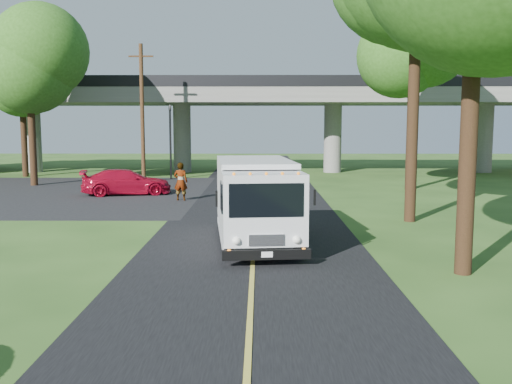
{
  "coord_description": "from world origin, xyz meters",
  "views": [
    {
      "loc": [
        0.19,
        -13.55,
        3.91
      ],
      "look_at": [
        0.07,
        5.51,
        1.6
      ],
      "focal_mm": 40.0,
      "sensor_mm": 36.0,
      "label": 1
    }
  ],
  "objects_px": {
    "tree_left_lot": "(31,57)",
    "red_sedan": "(126,182)",
    "utility_pole": "(142,113)",
    "tree_left_far": "(23,73)",
    "pedestrian": "(181,182)",
    "traffic_signal": "(170,133)",
    "step_van": "(256,199)",
    "tree_right_far": "(417,46)"
  },
  "relations": [
    {
      "from": "step_van",
      "to": "traffic_signal",
      "type": "bearing_deg",
      "value": 100.13
    },
    {
      "from": "tree_left_lot",
      "to": "tree_right_far",
      "type": "bearing_deg",
      "value": -4.97
    },
    {
      "from": "tree_left_far",
      "to": "tree_left_lot",
      "type": "bearing_deg",
      "value": -63.43
    },
    {
      "from": "tree_right_far",
      "to": "tree_left_far",
      "type": "xyz_separation_m",
      "value": [
        -26.0,
        8.0,
        -0.85
      ]
    },
    {
      "from": "tree_right_far",
      "to": "step_van",
      "type": "xyz_separation_m",
      "value": [
        -9.14,
        -15.13,
        -6.83
      ]
    },
    {
      "from": "tree_right_far",
      "to": "step_van",
      "type": "bearing_deg",
      "value": -121.13
    },
    {
      "from": "tree_left_far",
      "to": "step_van",
      "type": "distance_m",
      "value": 29.24
    },
    {
      "from": "tree_right_far",
      "to": "red_sedan",
      "type": "height_order",
      "value": "tree_right_far"
    },
    {
      "from": "utility_pole",
      "to": "traffic_signal",
      "type": "bearing_deg",
      "value": 53.13
    },
    {
      "from": "tree_left_far",
      "to": "step_van",
      "type": "bearing_deg",
      "value": -53.91
    },
    {
      "from": "traffic_signal",
      "to": "tree_left_lot",
      "type": "bearing_deg",
      "value": -151.89
    },
    {
      "from": "step_van",
      "to": "red_sedan",
      "type": "xyz_separation_m",
      "value": [
        -7.19,
        12.72,
        -0.77
      ]
    },
    {
      "from": "traffic_signal",
      "to": "tree_right_far",
      "type": "xyz_separation_m",
      "value": [
        15.21,
        -6.16,
        5.1
      ]
    },
    {
      "from": "tree_left_far",
      "to": "pedestrian",
      "type": "xyz_separation_m",
      "value": [
        12.99,
        -12.81,
        -6.48
      ]
    },
    {
      "from": "red_sedan",
      "to": "pedestrian",
      "type": "bearing_deg",
      "value": -139.42
    },
    {
      "from": "step_van",
      "to": "pedestrian",
      "type": "bearing_deg",
      "value": 104.76
    },
    {
      "from": "tree_left_far",
      "to": "traffic_signal",
      "type": "bearing_deg",
      "value": -9.65
    },
    {
      "from": "utility_pole",
      "to": "tree_left_far",
      "type": "relative_size",
      "value": 0.91
    },
    {
      "from": "tree_left_far",
      "to": "red_sedan",
      "type": "height_order",
      "value": "tree_left_far"
    },
    {
      "from": "traffic_signal",
      "to": "tree_left_lot",
      "type": "xyz_separation_m",
      "value": [
        -7.79,
        -4.16,
        4.7
      ]
    },
    {
      "from": "tree_left_far",
      "to": "step_van",
      "type": "xyz_separation_m",
      "value": [
        16.86,
        -23.13,
        -5.98
      ]
    },
    {
      "from": "tree_right_far",
      "to": "tree_left_lot",
      "type": "bearing_deg",
      "value": 175.03
    },
    {
      "from": "utility_pole",
      "to": "pedestrian",
      "type": "xyz_separation_m",
      "value": [
        3.7,
        -8.97,
        -3.62
      ]
    },
    {
      "from": "tree_left_far",
      "to": "pedestrian",
      "type": "relative_size",
      "value": 5.07
    },
    {
      "from": "step_van",
      "to": "red_sedan",
      "type": "distance_m",
      "value": 14.63
    },
    {
      "from": "traffic_signal",
      "to": "pedestrian",
      "type": "distance_m",
      "value": 11.41
    },
    {
      "from": "tree_left_lot",
      "to": "tree_left_far",
      "type": "bearing_deg",
      "value": 116.57
    },
    {
      "from": "tree_right_far",
      "to": "step_van",
      "type": "relative_size",
      "value": 1.65
    },
    {
      "from": "traffic_signal",
      "to": "utility_pole",
      "type": "relative_size",
      "value": 0.58
    },
    {
      "from": "utility_pole",
      "to": "tree_left_far",
      "type": "height_order",
      "value": "tree_left_far"
    },
    {
      "from": "red_sedan",
      "to": "utility_pole",
      "type": "bearing_deg",
      "value": -10.21
    },
    {
      "from": "red_sedan",
      "to": "pedestrian",
      "type": "xyz_separation_m",
      "value": [
        3.32,
        -2.4,
        0.27
      ]
    },
    {
      "from": "traffic_signal",
      "to": "step_van",
      "type": "height_order",
      "value": "traffic_signal"
    },
    {
      "from": "utility_pole",
      "to": "step_van",
      "type": "height_order",
      "value": "utility_pole"
    },
    {
      "from": "utility_pole",
      "to": "tree_right_far",
      "type": "height_order",
      "value": "tree_right_far"
    },
    {
      "from": "step_van",
      "to": "red_sedan",
      "type": "height_order",
      "value": "step_van"
    },
    {
      "from": "traffic_signal",
      "to": "red_sedan",
      "type": "distance_m",
      "value": 9.0
    },
    {
      "from": "tree_right_far",
      "to": "tree_left_lot",
      "type": "height_order",
      "value": "tree_right_far"
    },
    {
      "from": "tree_right_far",
      "to": "pedestrian",
      "type": "relative_size",
      "value": 5.64
    },
    {
      "from": "tree_left_far",
      "to": "pedestrian",
      "type": "bearing_deg",
      "value": -44.58
    },
    {
      "from": "utility_pole",
      "to": "red_sedan",
      "type": "relative_size",
      "value": 1.86
    },
    {
      "from": "tree_left_lot",
      "to": "red_sedan",
      "type": "xyz_separation_m",
      "value": [
        6.68,
        -4.41,
        -7.2
      ]
    }
  ]
}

